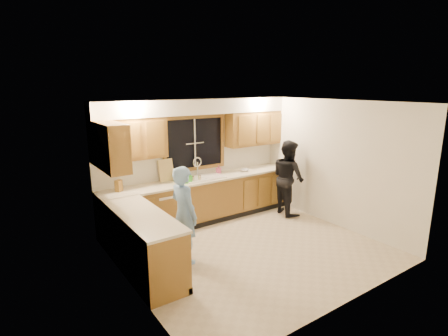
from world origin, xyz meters
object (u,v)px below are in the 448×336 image
at_px(sink, 202,181).
at_px(dishwasher, 165,210).
at_px(bowl, 245,170).
at_px(soap_bottle, 219,169).
at_px(man, 184,215).
at_px(dish_crate, 183,179).
at_px(woman, 288,177).
at_px(stove, 159,259).
at_px(knife_block, 119,186).

height_order(sink, dishwasher, sink).
distance_m(dishwasher, bowl, 1.98).
height_order(dishwasher, soap_bottle, soap_bottle).
height_order(dishwasher, bowl, bowl).
relative_size(sink, man, 0.55).
xyz_separation_m(dishwasher, bowl, (1.91, -0.03, 0.53)).
height_order(sink, bowl, sink).
relative_size(man, dish_crate, 5.23).
height_order(dishwasher, man, man).
distance_m(soap_bottle, bowl, 0.60).
bearing_deg(bowl, dish_crate, -179.94).
height_order(dishwasher, dish_crate, dish_crate).
relative_size(soap_bottle, bowl, 0.92).
xyz_separation_m(woman, soap_bottle, (-1.28, 0.80, 0.20)).
height_order(woman, soap_bottle, woman).
height_order(sink, soap_bottle, sink).
relative_size(stove, man, 0.57).
bearing_deg(woman, knife_block, 89.05).
distance_m(knife_block, soap_bottle, 2.18).
relative_size(woman, dish_crate, 5.43).
xyz_separation_m(dishwasher, dish_crate, (0.38, -0.03, 0.58)).
xyz_separation_m(stove, dish_crate, (1.33, 1.78, 0.54)).
bearing_deg(dish_crate, dishwasher, 175.33).
relative_size(dishwasher, man, 0.52).
distance_m(stove, bowl, 3.40).
relative_size(sink, woman, 0.53).
height_order(dish_crate, soap_bottle, soap_bottle).
bearing_deg(dishwasher, dish_crate, -4.67).
distance_m(sink, dish_crate, 0.49).
bearing_deg(dishwasher, knife_block, 175.00).
bearing_deg(sink, woman, -20.83).
height_order(stove, dish_crate, dish_crate).
xyz_separation_m(stove, knife_block, (0.11, 1.88, 0.57)).
xyz_separation_m(sink, soap_bottle, (0.49, 0.13, 0.15)).
xyz_separation_m(man, woman, (2.89, 0.64, 0.03)).
distance_m(dishwasher, woman, 2.73).
height_order(dish_crate, bowl, dish_crate).
bearing_deg(stove, bowl, 31.95).
bearing_deg(soap_bottle, sink, -164.83).
bearing_deg(sink, knife_block, 178.00).
bearing_deg(woman, stove, 118.90).
bearing_deg(dishwasher, soap_bottle, 6.25).
relative_size(sink, bowl, 4.40).
xyz_separation_m(stove, soap_bottle, (2.29, 1.96, 0.56)).
height_order(stove, soap_bottle, soap_bottle).
bearing_deg(bowl, dishwasher, 179.12).
bearing_deg(stove, dishwasher, 62.31).
bearing_deg(man, sink, -46.43).
distance_m(dish_crate, bowl, 1.53).
xyz_separation_m(soap_bottle, bowl, (0.57, -0.18, -0.07)).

